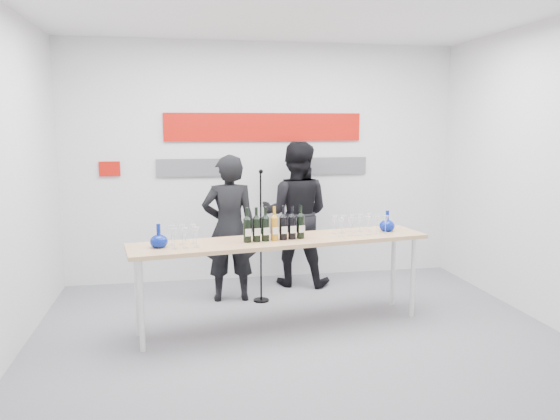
{
  "coord_description": "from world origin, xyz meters",
  "views": [
    {
      "loc": [
        -1.07,
        -4.89,
        1.98
      ],
      "look_at": [
        -0.11,
        0.31,
        1.15
      ],
      "focal_mm": 35.0,
      "sensor_mm": 36.0,
      "label": 1
    }
  ],
  "objects": [
    {
      "name": "signage",
      "position": [
        -0.06,
        1.97,
        1.81
      ],
      "size": [
        3.38,
        0.02,
        0.79
      ],
      "color": "#B61007",
      "rests_on": "back_wall"
    },
    {
      "name": "tasting_table",
      "position": [
        -0.11,
        0.21,
        0.81
      ],
      "size": [
        2.99,
        1.02,
        0.88
      ],
      "rotation": [
        0.0,
        0.0,
        0.15
      ],
      "color": "tan",
      "rests_on": "ground"
    },
    {
      "name": "presenter_left",
      "position": [
        -0.54,
        1.12,
        0.83
      ],
      "size": [
        0.61,
        0.41,
        1.66
      ],
      "primitive_type": "imported",
      "rotation": [
        0.0,
        0.0,
        3.12
      ],
      "color": "black",
      "rests_on": "ground"
    },
    {
      "name": "decanter_left",
      "position": [
        -1.27,
        0.06,
        0.99
      ],
      "size": [
        0.16,
        0.16,
        0.21
      ],
      "primitive_type": null,
      "color": "navy",
      "rests_on": "tasting_table"
    },
    {
      "name": "back_wall",
      "position": [
        0.0,
        2.0,
        1.5
      ],
      "size": [
        5.0,
        0.04,
        3.0
      ],
      "primitive_type": "cube",
      "color": "silver",
      "rests_on": "ground"
    },
    {
      "name": "glasses_right",
      "position": [
        0.71,
        0.33,
        0.97
      ],
      "size": [
        0.58,
        0.28,
        0.18
      ],
      "color": "silver",
      "rests_on": "tasting_table"
    },
    {
      "name": "presenter_right",
      "position": [
        0.33,
        1.6,
        0.89
      ],
      "size": [
        1.04,
        0.93,
        1.78
      ],
      "primitive_type": "imported",
      "rotation": [
        0.0,
        0.0,
        2.79
      ],
      "color": "black",
      "rests_on": "ground"
    },
    {
      "name": "wine_bottles",
      "position": [
        -0.19,
        0.17,
        1.05
      ],
      "size": [
        0.62,
        0.17,
        0.33
      ],
      "rotation": [
        0.0,
        0.0,
        0.15
      ],
      "color": "black",
      "rests_on": "tasting_table"
    },
    {
      "name": "glasses_left",
      "position": [
        -1.04,
        0.07,
        0.97
      ],
      "size": [
        0.29,
        0.25,
        0.18
      ],
      "color": "silver",
      "rests_on": "tasting_table"
    },
    {
      "name": "ground",
      "position": [
        0.0,
        0.0,
        0.0
      ],
      "size": [
        5.0,
        5.0,
        0.0
      ],
      "primitive_type": "plane",
      "color": "slate",
      "rests_on": "ground"
    },
    {
      "name": "decanter_right",
      "position": [
        1.05,
        0.41,
        0.99
      ],
      "size": [
        0.16,
        0.16,
        0.21
      ],
      "primitive_type": null,
      "color": "navy",
      "rests_on": "tasting_table"
    },
    {
      "name": "mic_stand",
      "position": [
        -0.2,
        0.99,
        0.46
      ],
      "size": [
        0.17,
        0.17,
        1.5
      ],
      "rotation": [
        0.0,
        0.0,
        0.15
      ],
      "color": "black",
      "rests_on": "ground"
    }
  ]
}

